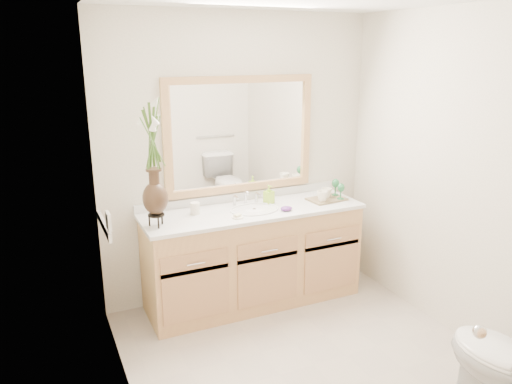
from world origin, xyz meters
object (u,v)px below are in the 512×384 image
soap_bottle (269,195)px  flower_vase (152,144)px  tray (327,199)px  tumbler (195,208)px  toilet (507,367)px

soap_bottle → flower_vase: bearing=170.7°
flower_vase → tray: bearing=1.6°
tumbler → flower_vase: bearing=-156.3°
toilet → tray: size_ratio=2.35×
toilet → tray: (-0.01, 1.90, 0.47)m
flower_vase → tray: flower_vase is taller
tray → toilet: bearing=-95.3°
toilet → flower_vase: (-1.52, 1.86, 1.08)m
flower_vase → tray: 1.63m
toilet → tumbler: (-1.17, 2.01, 0.51)m
flower_vase → toilet: bearing=-50.8°
soap_bottle → tray: bearing=-33.2°
flower_vase → tumbler: flower_vase is taller
soap_bottle → tray: 0.52m
soap_bottle → tray: (0.50, -0.13, -0.06)m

